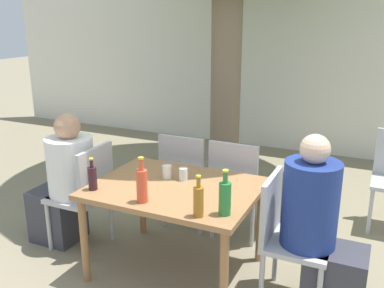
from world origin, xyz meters
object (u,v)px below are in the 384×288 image
at_px(wine_bottle_0, 92,177).
at_px(amber_bottle_1, 198,201).
at_px(soda_bottle_3, 142,185).
at_px(drinking_glass_1, 183,174).
at_px(green_bottle_2, 225,197).
at_px(person_seated_0, 65,185).
at_px(patio_chair_3, 237,183).
at_px(patio_chair_1, 286,232).
at_px(person_seated_1, 321,234).
at_px(patio_chair_2, 186,174).
at_px(patio_chair_0, 86,191).
at_px(dining_table_front, 175,196).
at_px(drinking_glass_0, 167,172).

bearing_deg(wine_bottle_0, amber_bottle_1, -4.69).
bearing_deg(soda_bottle_3, wine_bottle_0, 175.65).
bearing_deg(drinking_glass_1, wine_bottle_0, -139.08).
bearing_deg(soda_bottle_3, green_bottle_2, 5.66).
bearing_deg(person_seated_0, soda_bottle_3, 70.90).
bearing_deg(patio_chair_3, patio_chair_1, 130.44).
relative_size(patio_chair_1, soda_bottle_3, 2.85).
bearing_deg(person_seated_1, patio_chair_2, 61.95).
distance_m(green_bottle_2, soda_bottle_3, 0.59).
relative_size(patio_chair_1, patio_chair_2, 1.00).
height_order(patio_chair_0, soda_bottle_3, soda_bottle_3).
bearing_deg(person_seated_1, wine_bottle_0, 101.11).
height_order(patio_chair_0, amber_bottle_1, amber_bottle_1).
bearing_deg(amber_bottle_1, person_seated_0, 165.02).
xyz_separation_m(dining_table_front, patio_chair_1, (0.85, 0.00, -0.11)).
distance_m(dining_table_front, amber_bottle_1, 0.57).
bearing_deg(patio_chair_0, dining_table_front, 90.00).
bearing_deg(green_bottle_2, amber_bottle_1, -145.91).
bearing_deg(patio_chair_1, person_seated_1, -90.00).
relative_size(wine_bottle_0, drinking_glass_0, 2.38).
xyz_separation_m(dining_table_front, drinking_glass_0, (-0.14, 0.12, 0.13)).
relative_size(person_seated_1, amber_bottle_1, 4.45).
bearing_deg(person_seated_0, green_bottle_2, 79.63).
height_order(person_seated_0, green_bottle_2, person_seated_0).
distance_m(wine_bottle_0, drinking_glass_1, 0.69).
relative_size(patio_chair_1, amber_bottle_1, 3.31).
bearing_deg(drinking_glass_1, person_seated_0, -172.82).
bearing_deg(amber_bottle_1, patio_chair_0, 162.31).
relative_size(green_bottle_2, drinking_glass_1, 3.13).
height_order(patio_chair_1, soda_bottle_3, soda_bottle_3).
bearing_deg(patio_chair_0, patio_chair_2, 139.56).
height_order(person_seated_0, person_seated_1, person_seated_1).
relative_size(patio_chair_1, drinking_glass_0, 8.99).
xyz_separation_m(wine_bottle_0, drinking_glass_0, (0.39, 0.44, -0.04)).
xyz_separation_m(patio_chair_0, soda_bottle_3, (0.78, -0.35, 0.32)).
xyz_separation_m(patio_chair_1, patio_chair_2, (-1.10, 0.71, 0.00)).
bearing_deg(amber_bottle_1, green_bottle_2, 34.09).
distance_m(wine_bottle_0, green_bottle_2, 1.03).
xyz_separation_m(patio_chair_2, drinking_glass_0, (0.11, -0.59, 0.24)).
height_order(green_bottle_2, drinking_glass_0, green_bottle_2).
xyz_separation_m(patio_chair_0, wine_bottle_0, (0.33, -0.32, 0.29)).
height_order(patio_chair_2, drinking_glass_1, patio_chair_2).
xyz_separation_m(dining_table_front, patio_chair_3, (0.25, 0.71, -0.11)).
bearing_deg(green_bottle_2, drinking_glass_1, 139.88).
distance_m(person_seated_0, amber_bottle_1, 1.53).
distance_m(patio_chair_3, wine_bottle_0, 1.31).
xyz_separation_m(patio_chair_1, drinking_glass_1, (-0.85, 0.14, 0.24)).
bearing_deg(wine_bottle_0, drinking_glass_1, 40.92).
height_order(dining_table_front, patio_chair_1, patio_chair_1).
distance_m(patio_chair_1, green_bottle_2, 0.55).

